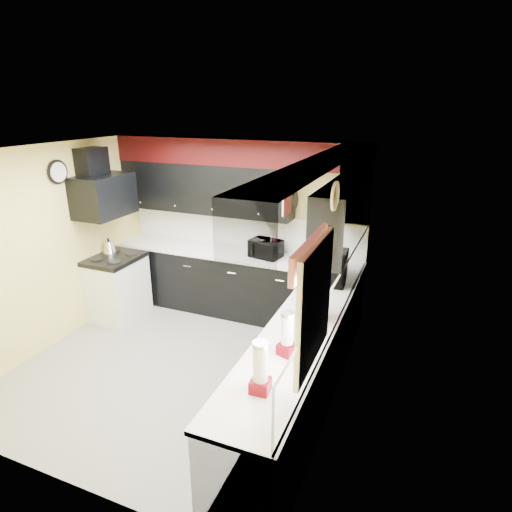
{
  "coord_description": "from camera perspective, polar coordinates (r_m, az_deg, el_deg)",
  "views": [
    {
      "loc": [
        2.46,
        -3.69,
        2.95
      ],
      "look_at": [
        0.63,
        0.78,
        1.21
      ],
      "focal_mm": 30.0,
      "sensor_mm": 36.0,
      "label": 1
    }
  ],
  "objects": [
    {
      "name": "microwave",
      "position": [
        5.16,
        9.81,
        -1.45
      ],
      "size": [
        0.47,
        0.64,
        0.33
      ],
      "primitive_type": "imported",
      "rotation": [
        0.0,
        0.0,
        1.7
      ],
      "color": "black",
      "rests_on": "counter_right"
    },
    {
      "name": "dispenser_a",
      "position": [
        3.63,
        4.16,
        -10.51
      ],
      "size": [
        0.17,
        0.17,
        0.36
      ],
      "primitive_type": null,
      "rotation": [
        0.0,
        0.0,
        -0.31
      ],
      "color": "#5C1309",
      "rests_on": "counter_right"
    },
    {
      "name": "cab_back",
      "position": [
        6.27,
        -2.85,
        -3.74
      ],
      "size": [
        3.6,
        0.6,
        0.9
      ],
      "primitive_type": "cube",
      "color": "black",
      "rests_on": "ground"
    },
    {
      "name": "ceiling",
      "position": [
        4.46,
        -11.69,
        13.61
      ],
      "size": [
        3.6,
        3.6,
        0.06
      ],
      "primitive_type": "cube",
      "color": "white",
      "rests_on": "wall_back"
    },
    {
      "name": "kettle",
      "position": [
        6.46,
        -19.0,
        1.16
      ],
      "size": [
        0.22,
        0.22,
        0.17
      ],
      "primitive_type": null,
      "rotation": [
        0.0,
        0.0,
        0.2
      ],
      "color": "#BDBCC1",
      "rests_on": "cooktop"
    },
    {
      "name": "window",
      "position": [
        3.2,
        7.85,
        -6.41
      ],
      "size": [
        0.03,
        0.86,
        0.96
      ],
      "primitive_type": null,
      "color": "white",
      "rests_on": "wall_right"
    },
    {
      "name": "utensil_crock",
      "position": [
        5.84,
        2.34,
        0.38
      ],
      "size": [
        0.15,
        0.15,
        0.14
      ],
      "primitive_type": "cylinder",
      "rotation": [
        0.0,
        0.0,
        0.16
      ],
      "color": "silver",
      "rests_on": "counter_back"
    },
    {
      "name": "wall_left",
      "position": [
        5.89,
        -25.61,
        1.01
      ],
      "size": [
        0.06,
        3.6,
        2.5
      ],
      "primitive_type": "cube",
      "color": "#E0C666",
      "rests_on": "ground"
    },
    {
      "name": "toaster_oven",
      "position": [
        5.86,
        1.28,
        1.01
      ],
      "size": [
        0.48,
        0.42,
        0.24
      ],
      "primitive_type": "imported",
      "rotation": [
        0.0,
        0.0,
        -0.19
      ],
      "color": "black",
      "rests_on": "counter_back"
    },
    {
      "name": "soffit_right",
      "position": [
        3.67,
        8.81,
        9.73
      ],
      "size": [
        0.36,
        3.24,
        0.35
      ],
      "primitive_type": "cube",
      "color": "black",
      "rests_on": "wall_right"
    },
    {
      "name": "upper_back",
      "position": [
        6.19,
        -6.82,
        8.96
      ],
      "size": [
        2.6,
        0.35,
        0.7
      ],
      "primitive_type": "cube",
      "color": "black",
      "rests_on": "wall_back"
    },
    {
      "name": "splash_back",
      "position": [
        6.26,
        -1.85,
        3.47
      ],
      "size": [
        3.6,
        0.02,
        0.5
      ],
      "primitive_type": "cube",
      "color": "white",
      "rests_on": "counter_back"
    },
    {
      "name": "baskets",
      "position": [
        4.25,
        7.44,
        -5.03
      ],
      "size": [
        0.27,
        0.27,
        0.5
      ],
      "primitive_type": null,
      "color": "brown",
      "rests_on": "upper_right"
    },
    {
      "name": "knife_block",
      "position": [
        5.76,
        7.31,
        0.26
      ],
      "size": [
        0.13,
        0.15,
        0.2
      ],
      "primitive_type": "cube",
      "rotation": [
        0.0,
        0.0,
        0.35
      ],
      "color": "black",
      "rests_on": "counter_back"
    },
    {
      "name": "pan_top",
      "position": [
        5.57,
        4.88,
        9.92
      ],
      "size": [
        0.03,
        0.22,
        0.4
      ],
      "primitive_type": null,
      "color": "black",
      "rests_on": "upper_back"
    },
    {
      "name": "counter_right",
      "position": [
        4.07,
        5.69,
        -10.25
      ],
      "size": [
        0.64,
        3.02,
        0.04
      ],
      "primitive_type": "cube",
      "color": "white",
      "rests_on": "cab_right"
    },
    {
      "name": "hood_duct",
      "position": [
        6.12,
        -21.02,
        11.48
      ],
      "size": [
        0.24,
        0.4,
        0.4
      ],
      "primitive_type": "cube",
      "color": "black",
      "rests_on": "wall_left"
    },
    {
      "name": "pan_mid",
      "position": [
        5.5,
        4.39,
        7.14
      ],
      "size": [
        0.03,
        0.28,
        0.46
      ],
      "primitive_type": null,
      "color": "black",
      "rests_on": "upper_back"
    },
    {
      "name": "deco_plate",
      "position": [
        3.48,
        10.48,
        7.86
      ],
      "size": [
        0.03,
        0.24,
        0.24
      ],
      "primitive_type": null,
      "color": "white",
      "rests_on": "wall_right"
    },
    {
      "name": "cab_right",
      "position": [
        4.32,
        5.47,
        -15.65
      ],
      "size": [
        0.6,
        3.0,
        0.9
      ],
      "primitive_type": "cube",
      "color": "black",
      "rests_on": "ground"
    },
    {
      "name": "ground",
      "position": [
        5.33,
        -9.79,
        -14.15
      ],
      "size": [
        3.6,
        3.6,
        0.0
      ],
      "primitive_type": "plane",
      "color": "gray",
      "rests_on": "ground"
    },
    {
      "name": "stove",
      "position": [
        6.46,
        -17.92,
        -4.17
      ],
      "size": [
        0.6,
        0.75,
        0.86
      ],
      "primitive_type": "cube",
      "color": "white",
      "rests_on": "ground"
    },
    {
      "name": "counter_back",
      "position": [
        6.09,
        -2.93,
        0.32
      ],
      "size": [
        3.62,
        0.64,
        0.04
      ],
      "primitive_type": "cube",
      "color": "white",
      "rests_on": "cab_back"
    },
    {
      "name": "valance",
      "position": [
        3.06,
        7.2,
        0.5
      ],
      "size": [
        0.04,
        0.88,
        0.2
      ],
      "primitive_type": "cube",
      "color": "red",
      "rests_on": "wall_right"
    },
    {
      "name": "cooktop",
      "position": [
        6.3,
        -18.36,
        -0.34
      ],
      "size": [
        0.62,
        0.77,
        0.06
      ],
      "primitive_type": "cube",
      "color": "black",
      "rests_on": "stove"
    },
    {
      "name": "soffit_back",
      "position": [
        5.89,
        -2.66,
        13.69
      ],
      "size": [
        3.6,
        0.36,
        0.35
      ],
      "primitive_type": "cube",
      "color": "black",
      "rests_on": "wall_back"
    },
    {
      "name": "wall_back",
      "position": [
        6.25,
        -1.82,
        4.02
      ],
      "size": [
        3.6,
        0.06,
        2.5
      ],
      "primitive_type": "cube",
      "color": "#E0C666",
      "rests_on": "ground"
    },
    {
      "name": "cut_board",
      "position": [
        5.38,
        4.11,
        7.4
      ],
      "size": [
        0.03,
        0.26,
        0.35
      ],
      "primitive_type": "cube",
      "color": "white",
      "rests_on": "upper_back"
    },
    {
      "name": "wall_right",
      "position": [
        4.12,
        11.07,
        -4.99
      ],
      "size": [
        0.06,
        3.6,
        2.5
      ],
      "primitive_type": "cube",
      "color": "#E0C666",
      "rests_on": "ground"
    },
    {
      "name": "upper_right",
      "position": [
        4.81,
        11.65,
        5.54
      ],
      "size": [
        0.35,
        1.8,
        0.7
      ],
      "primitive_type": "cube",
      "color": "black",
      "rests_on": "wall_right"
    },
    {
      "name": "hood",
      "position": [
        6.1,
        -19.62,
        7.6
      ],
      "size": [
        0.5,
        0.78,
        0.55
      ],
      "primitive_type": "cube",
      "color": "black",
      "rests_on": "wall_left"
    },
    {
      "name": "splash_right",
      "position": [
        4.15,
        10.88,
        -5.72
      ],
      "size": [
        0.02,
        3.6,
        0.5
      ],
      "primitive_type": "cube",
      "color": "white",
      "rests_on": "counter_right"
    },
    {
      "name": "dispenser_b",
      "position": [
        3.2,
        0.6,
        -14.83
      ],
      "size": [
        0.15,
        0.15,
        0.38
      ],
      "primitive_type": null,
      "rotation": [
        0.0,
        0.0,
        0.06
      ],
      "color": "#651508",
      "rests_on": "counter_right"
    },
    {
      "name": "pan_low",
      "position": [
        5.75,
        5.19,
        7.37
      ],
      "size": [
        0.03,
        0.24,
        0.42
      ],
      "primitive_type": null,
      "color": "black",
      "rests_on": "upper_back"
    },
    {
      "name": "clock",
      "position": [
        5.84,
        -24.94,
        10.12
      ],
      "size": [
        0.03,
        0.3,
        0.3
      ],
      "primitive_type": null,
      "color": "black",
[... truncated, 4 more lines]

